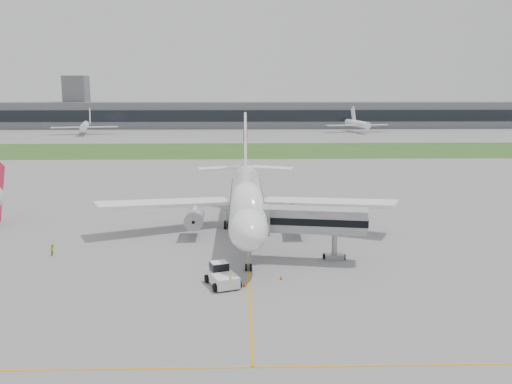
{
  "coord_description": "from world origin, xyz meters",
  "views": [
    {
      "loc": [
        -0.87,
        -83.75,
        23.05
      ],
      "look_at": [
        1.41,
        2.0,
        6.92
      ],
      "focal_mm": 40.0,
      "sensor_mm": 36.0,
      "label": 1
    }
  ],
  "objects_px": {
    "airliner": "(247,196)",
    "jet_bridge": "(304,221)",
    "ground_crew_near": "(230,284)",
    "pushback_tug": "(222,275)"
  },
  "relations": [
    {
      "from": "airliner",
      "to": "pushback_tug",
      "type": "distance_m",
      "value": 25.4
    },
    {
      "from": "airliner",
      "to": "jet_bridge",
      "type": "bearing_deg",
      "value": -64.09
    },
    {
      "from": "pushback_tug",
      "to": "jet_bridge",
      "type": "bearing_deg",
      "value": 21.6
    },
    {
      "from": "pushback_tug",
      "to": "ground_crew_near",
      "type": "xyz_separation_m",
      "value": [
        1.06,
        -2.28,
        -0.22
      ]
    },
    {
      "from": "pushback_tug",
      "to": "ground_crew_near",
      "type": "distance_m",
      "value": 2.53
    },
    {
      "from": "airliner",
      "to": "ground_crew_near",
      "type": "distance_m",
      "value": 27.56
    },
    {
      "from": "pushback_tug",
      "to": "ground_crew_near",
      "type": "relative_size",
      "value": 2.97
    },
    {
      "from": "airliner",
      "to": "jet_bridge",
      "type": "relative_size",
      "value": 3.39
    },
    {
      "from": "airliner",
      "to": "jet_bridge",
      "type": "xyz_separation_m",
      "value": [
        7.42,
        -15.28,
        -0.3
      ]
    },
    {
      "from": "airliner",
      "to": "jet_bridge",
      "type": "height_order",
      "value": "airliner"
    }
  ]
}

